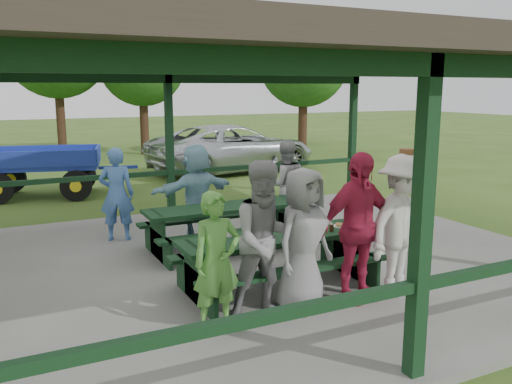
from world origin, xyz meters
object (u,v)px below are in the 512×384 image
farm_trailer (42,171)px  spectator_grey (285,185)px  contestant_green (217,261)px  contestant_grey_left (267,240)px  pickup_truck (233,148)px  picnic_table_far (227,221)px  contestant_grey_mid (303,239)px  spectator_lblue (196,193)px  picnic_table_near (277,254)px  contestant_white_fedora (403,225)px  spectator_blue (117,194)px  contestant_red (357,227)px

farm_trailer → spectator_grey: bearing=-43.1°
spectator_grey → farm_trailer: (-3.87, 5.99, -0.28)m
contestant_green → contestant_grey_left: (0.66, 0.05, 0.15)m
spectator_grey → pickup_truck: spectator_grey is taller
picnic_table_far → contestant_grey_mid: (-0.17, -2.76, 0.41)m
contestant_grey_mid → pickup_truck: contestant_grey_mid is taller
spectator_lblue → picnic_table_near: bearing=81.1°
contestant_green → contestant_white_fedora: bearing=-6.1°
contestant_grey_left → farm_trailer: 9.63m
spectator_blue → picnic_table_near: bearing=131.2°
picnic_table_near → contestant_grey_mid: (-0.06, -0.76, 0.41)m
pickup_truck → spectator_blue: bearing=133.7°
contestant_grey_mid → farm_trailer: 9.72m
picnic_table_near → spectator_grey: spectator_grey is taller
farm_trailer → pickup_truck: bearing=29.5°
picnic_table_near → contestant_grey_mid: bearing=-94.5°
spectator_lblue → spectator_blue: 1.43m
farm_trailer → picnic_table_near: bearing=-61.5°
contestant_grey_mid → contestant_white_fedora: bearing=-26.2°
picnic_table_near → contestant_red: 1.18m
spectator_lblue → spectator_grey: size_ratio=1.01×
contestant_grey_mid → spectator_grey: 3.86m
picnic_table_near → farm_trailer: size_ratio=0.69×
contestant_grey_mid → picnic_table_far: bearing=66.8°
contestant_green → farm_trailer: 9.58m
spectator_lblue → contestant_white_fedora: bearing=100.4°
spectator_blue → pickup_truck: size_ratio=0.29×
contestant_green → spectator_lblue: 3.70m
contestant_white_fedora → farm_trailer: (-3.60, 9.63, -0.37)m
contestant_grey_mid → spectator_blue: contestant_grey_mid is taller
picnic_table_far → picnic_table_near: bearing=-93.3°
contestant_white_fedora → picnic_table_far: bearing=98.6°
contestant_grey_left → contestant_white_fedora: size_ratio=0.97×
picnic_table_near → spectator_blue: 3.69m
picnic_table_far → pickup_truck: (3.83, 8.40, 0.22)m
contestant_grey_mid → spectator_blue: (-1.38, 4.13, -0.05)m
contestant_grey_left → picnic_table_far: bearing=81.0°
farm_trailer → spectator_lblue: bearing=-56.9°
contestant_grey_left → contestant_red: bearing=2.8°
picnic_table_far → spectator_grey: spectator_grey is taller
pickup_truck → farm_trailer: bearing=96.5°
picnic_table_near → contestant_grey_left: 1.06m
spectator_lblue → farm_trailer: bearing=-83.4°
picnic_table_near → spectator_blue: bearing=113.0°
contestant_grey_mid → pickup_truck: 11.86m
contestant_grey_mid → spectator_lblue: size_ratio=1.02×
contestant_red → spectator_blue: contestant_red is taller
picnic_table_far → pickup_truck: size_ratio=0.48×
spectator_blue → spectator_grey: (3.07, -0.66, 0.02)m
contestant_green → pickup_truck: contestant_green is taller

